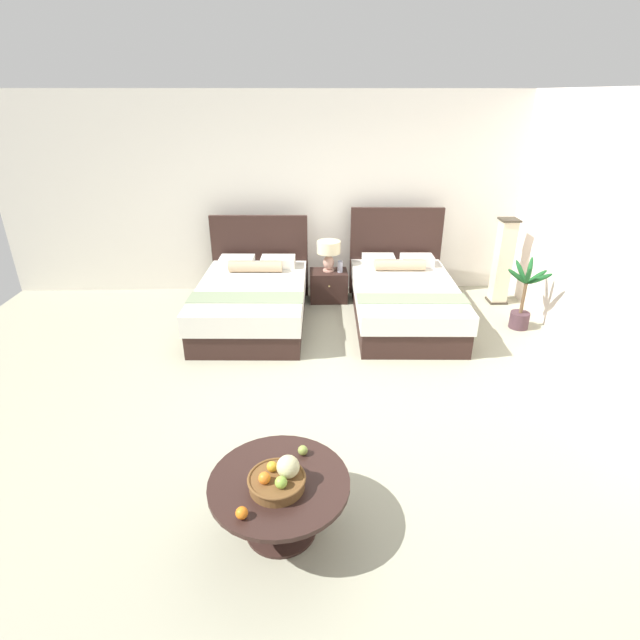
{
  "coord_description": "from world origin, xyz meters",
  "views": [
    {
      "loc": [
        -0.3,
        -4.29,
        2.8
      ],
      "look_at": [
        -0.15,
        0.48,
        0.56
      ],
      "focal_mm": 27.24,
      "sensor_mm": 36.0,
      "label": 1
    }
  ],
  "objects_px": {
    "fruit_bowl": "(279,478)",
    "nightstand": "(329,286)",
    "bed_near_corner": "(403,298)",
    "vase": "(340,267)",
    "table_lamp": "(329,251)",
    "loose_apple": "(303,450)",
    "coffee_table": "(280,493)",
    "loose_orange": "(242,513)",
    "floor_lamp_corner": "(503,262)",
    "potted_palm": "(523,304)",
    "bed_near_window": "(253,299)"
  },
  "relations": [
    {
      "from": "fruit_bowl",
      "to": "bed_near_corner",
      "type": "bearing_deg",
      "value": 67.09
    },
    {
      "from": "nightstand",
      "to": "vase",
      "type": "xyz_separation_m",
      "value": [
        0.16,
        -0.04,
        0.31
      ]
    },
    {
      "from": "nightstand",
      "to": "coffee_table",
      "type": "height_order",
      "value": "nightstand"
    },
    {
      "from": "coffee_table",
      "to": "bed_near_window",
      "type": "bearing_deg",
      "value": 98.33
    },
    {
      "from": "vase",
      "to": "coffee_table",
      "type": "xyz_separation_m",
      "value": [
        -0.69,
        -4.16,
        -0.2
      ]
    },
    {
      "from": "bed_near_window",
      "to": "coffee_table",
      "type": "bearing_deg",
      "value": -81.67
    },
    {
      "from": "fruit_bowl",
      "to": "loose_apple",
      "type": "xyz_separation_m",
      "value": [
        0.16,
        0.31,
        -0.03
      ]
    },
    {
      "from": "fruit_bowl",
      "to": "loose_apple",
      "type": "distance_m",
      "value": 0.35
    },
    {
      "from": "coffee_table",
      "to": "loose_orange",
      "type": "xyz_separation_m",
      "value": [
        -0.21,
        -0.3,
        0.15
      ]
    },
    {
      "from": "bed_near_corner",
      "to": "loose_orange",
      "type": "height_order",
      "value": "bed_near_corner"
    },
    {
      "from": "vase",
      "to": "floor_lamp_corner",
      "type": "height_order",
      "value": "floor_lamp_corner"
    },
    {
      "from": "nightstand",
      "to": "table_lamp",
      "type": "distance_m",
      "value": 0.53
    },
    {
      "from": "bed_near_corner",
      "to": "coffee_table",
      "type": "xyz_separation_m",
      "value": [
        -1.5,
        -3.49,
        0.03
      ]
    },
    {
      "from": "loose_orange",
      "to": "fruit_bowl",
      "type": "bearing_deg",
      "value": 49.72
    },
    {
      "from": "nightstand",
      "to": "floor_lamp_corner",
      "type": "xyz_separation_m",
      "value": [
        2.48,
        -0.14,
        0.39
      ]
    },
    {
      "from": "table_lamp",
      "to": "fruit_bowl",
      "type": "relative_size",
      "value": 1.15
    },
    {
      "from": "bed_near_window",
      "to": "loose_orange",
      "type": "xyz_separation_m",
      "value": [
        0.3,
        -3.79,
        0.17
      ]
    },
    {
      "from": "fruit_bowl",
      "to": "table_lamp",
      "type": "bearing_deg",
      "value": 82.96
    },
    {
      "from": "loose_orange",
      "to": "vase",
      "type": "bearing_deg",
      "value": 78.55
    },
    {
      "from": "bed_near_corner",
      "to": "potted_palm",
      "type": "distance_m",
      "value": 1.52
    },
    {
      "from": "table_lamp",
      "to": "vase",
      "type": "relative_size",
      "value": 2.66
    },
    {
      "from": "potted_palm",
      "to": "loose_apple",
      "type": "bearing_deg",
      "value": -134.11
    },
    {
      "from": "nightstand",
      "to": "loose_apple",
      "type": "height_order",
      "value": "loose_apple"
    },
    {
      "from": "loose_apple",
      "to": "floor_lamp_corner",
      "type": "relative_size",
      "value": 0.06
    },
    {
      "from": "bed_near_corner",
      "to": "floor_lamp_corner",
      "type": "height_order",
      "value": "bed_near_corner"
    },
    {
      "from": "table_lamp",
      "to": "coffee_table",
      "type": "height_order",
      "value": "table_lamp"
    },
    {
      "from": "bed_near_corner",
      "to": "coffee_table",
      "type": "height_order",
      "value": "bed_near_corner"
    },
    {
      "from": "bed_near_window",
      "to": "table_lamp",
      "type": "bearing_deg",
      "value": 35.08
    },
    {
      "from": "bed_near_corner",
      "to": "floor_lamp_corner",
      "type": "bearing_deg",
      "value": 20.4
    },
    {
      "from": "fruit_bowl",
      "to": "loose_apple",
      "type": "height_order",
      "value": "fruit_bowl"
    },
    {
      "from": "vase",
      "to": "loose_orange",
      "type": "bearing_deg",
      "value": -101.45
    },
    {
      "from": "bed_near_corner",
      "to": "coffee_table",
      "type": "distance_m",
      "value": 3.8
    },
    {
      "from": "table_lamp",
      "to": "loose_apple",
      "type": "height_order",
      "value": "table_lamp"
    },
    {
      "from": "bed_near_corner",
      "to": "loose_apple",
      "type": "distance_m",
      "value": 3.51
    },
    {
      "from": "coffee_table",
      "to": "vase",
      "type": "bearing_deg",
      "value": 80.54
    },
    {
      "from": "loose_apple",
      "to": "potted_palm",
      "type": "height_order",
      "value": "potted_palm"
    },
    {
      "from": "bed_near_corner",
      "to": "table_lamp",
      "type": "distance_m",
      "value": 1.29
    },
    {
      "from": "coffee_table",
      "to": "potted_palm",
      "type": "height_order",
      "value": "potted_palm"
    },
    {
      "from": "fruit_bowl",
      "to": "potted_palm",
      "type": "distance_m",
      "value": 4.4
    },
    {
      "from": "floor_lamp_corner",
      "to": "loose_apple",
      "type": "bearing_deg",
      "value": -126.92
    },
    {
      "from": "bed_near_window",
      "to": "nightstand",
      "type": "distance_m",
      "value": 1.26
    },
    {
      "from": "fruit_bowl",
      "to": "nightstand",
      "type": "bearing_deg",
      "value": 82.93
    },
    {
      "from": "potted_palm",
      "to": "vase",
      "type": "bearing_deg",
      "value": 156.85
    },
    {
      "from": "vase",
      "to": "loose_orange",
      "type": "distance_m",
      "value": 4.55
    },
    {
      "from": "bed_near_window",
      "to": "floor_lamp_corner",
      "type": "height_order",
      "value": "floor_lamp_corner"
    },
    {
      "from": "loose_orange",
      "to": "floor_lamp_corner",
      "type": "relative_size",
      "value": 0.06
    },
    {
      "from": "bed_near_corner",
      "to": "coffee_table",
      "type": "relative_size",
      "value": 2.31
    },
    {
      "from": "bed_near_corner",
      "to": "vase",
      "type": "xyz_separation_m",
      "value": [
        -0.81,
        0.66,
        0.22
      ]
    },
    {
      "from": "table_lamp",
      "to": "loose_orange",
      "type": "xyz_separation_m",
      "value": [
        -0.74,
        -4.52,
        -0.27
      ]
    },
    {
      "from": "bed_near_corner",
      "to": "nightstand",
      "type": "bearing_deg",
      "value": 144.12
    }
  ]
}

